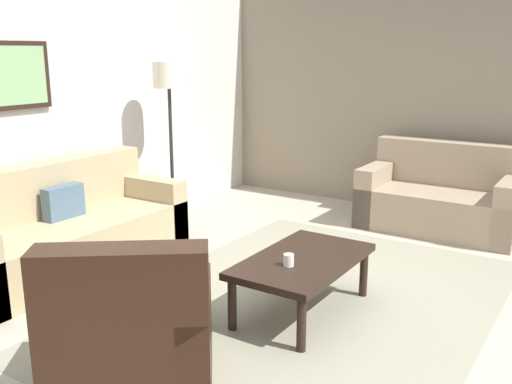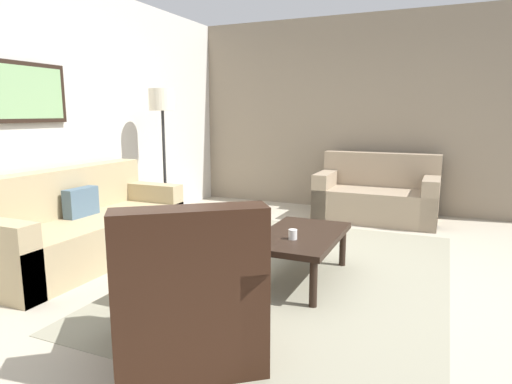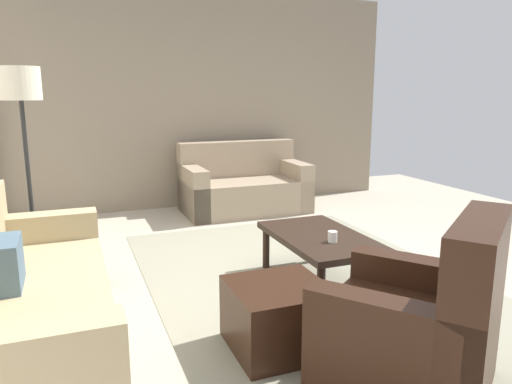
{
  "view_description": "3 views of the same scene",
  "coord_description": "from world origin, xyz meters",
  "px_view_note": "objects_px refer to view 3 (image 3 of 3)",
  "views": [
    {
      "loc": [
        -3.42,
        -1.8,
        1.81
      ],
      "look_at": [
        -0.0,
        0.41,
        0.79
      ],
      "focal_mm": 39.81,
      "sensor_mm": 36.0,
      "label": 1
    },
    {
      "loc": [
        -3.58,
        -1.15,
        1.42
      ],
      "look_at": [
        0.11,
        0.46,
        0.7
      ],
      "focal_mm": 30.83,
      "sensor_mm": 36.0,
      "label": 2
    },
    {
      "loc": [
        -3.33,
        1.75,
        1.51
      ],
      "look_at": [
        0.06,
        0.43,
        0.76
      ],
      "focal_mm": 33.87,
      "sensor_mm": 36.0,
      "label": 3
    }
  ],
  "objects_px": {
    "couch_loveseat": "(242,187)",
    "couch_main": "(13,310)",
    "cup": "(333,237)",
    "armchair_leather": "(422,336)",
    "ottoman": "(278,317)",
    "coffee_table": "(320,241)",
    "lamp_standing": "(22,105)"
  },
  "relations": [
    {
      "from": "couch_loveseat",
      "to": "couch_main",
      "type": "bearing_deg",
      "value": 140.03
    },
    {
      "from": "cup",
      "to": "armchair_leather",
      "type": "bearing_deg",
      "value": 170.68
    },
    {
      "from": "ottoman",
      "to": "coffee_table",
      "type": "bearing_deg",
      "value": -42.2
    },
    {
      "from": "armchair_leather",
      "to": "lamp_standing",
      "type": "xyz_separation_m",
      "value": [
        2.51,
        1.91,
        1.1
      ]
    },
    {
      "from": "couch_loveseat",
      "to": "coffee_table",
      "type": "xyz_separation_m",
      "value": [
        -2.57,
        0.27,
        0.06
      ]
    },
    {
      "from": "armchair_leather",
      "to": "lamp_standing",
      "type": "bearing_deg",
      "value": 37.32
    },
    {
      "from": "couch_main",
      "to": "couch_loveseat",
      "type": "xyz_separation_m",
      "value": [
        2.91,
        -2.44,
        -0.0
      ]
    },
    {
      "from": "ottoman",
      "to": "coffee_table",
      "type": "distance_m",
      "value": 1.07
    },
    {
      "from": "armchair_leather",
      "to": "coffee_table",
      "type": "xyz_separation_m",
      "value": [
        1.44,
        -0.21,
        0.05
      ]
    },
    {
      "from": "coffee_table",
      "to": "couch_loveseat",
      "type": "bearing_deg",
      "value": -5.97
    },
    {
      "from": "coffee_table",
      "to": "cup",
      "type": "height_order",
      "value": "cup"
    },
    {
      "from": "couch_main",
      "to": "armchair_leather",
      "type": "bearing_deg",
      "value": -119.46
    },
    {
      "from": "couch_main",
      "to": "ottoman",
      "type": "distance_m",
      "value": 1.53
    },
    {
      "from": "cup",
      "to": "lamp_standing",
      "type": "bearing_deg",
      "value": 59.28
    },
    {
      "from": "armchair_leather",
      "to": "coffee_table",
      "type": "height_order",
      "value": "armchair_leather"
    },
    {
      "from": "ottoman",
      "to": "coffee_table",
      "type": "relative_size",
      "value": 0.51
    },
    {
      "from": "couch_main",
      "to": "lamp_standing",
      "type": "distance_m",
      "value": 1.79
    },
    {
      "from": "ottoman",
      "to": "lamp_standing",
      "type": "bearing_deg",
      "value": 37.41
    },
    {
      "from": "coffee_table",
      "to": "lamp_standing",
      "type": "height_order",
      "value": "lamp_standing"
    },
    {
      "from": "armchair_leather",
      "to": "ottoman",
      "type": "relative_size",
      "value": 2.0
    },
    {
      "from": "couch_loveseat",
      "to": "coffee_table",
      "type": "bearing_deg",
      "value": 174.03
    },
    {
      "from": "couch_main",
      "to": "coffee_table",
      "type": "relative_size",
      "value": 1.93
    },
    {
      "from": "armchair_leather",
      "to": "coffee_table",
      "type": "bearing_deg",
      "value": -8.28
    },
    {
      "from": "armchair_leather",
      "to": "ottoman",
      "type": "distance_m",
      "value": 0.83
    },
    {
      "from": "coffee_table",
      "to": "lamp_standing",
      "type": "bearing_deg",
      "value": 63.32
    },
    {
      "from": "couch_loveseat",
      "to": "ottoman",
      "type": "distance_m",
      "value": 3.49
    },
    {
      "from": "coffee_table",
      "to": "cup",
      "type": "relative_size",
      "value": 13.43
    },
    {
      "from": "couch_loveseat",
      "to": "cup",
      "type": "xyz_separation_m",
      "value": [
        -2.76,
        0.27,
        0.15
      ]
    },
    {
      "from": "lamp_standing",
      "to": "armchair_leather",
      "type": "bearing_deg",
      "value": -142.68
    },
    {
      "from": "couch_main",
      "to": "lamp_standing",
      "type": "height_order",
      "value": "lamp_standing"
    },
    {
      "from": "ottoman",
      "to": "cup",
      "type": "xyz_separation_m",
      "value": [
        0.59,
        -0.7,
        0.25
      ]
    },
    {
      "from": "ottoman",
      "to": "lamp_standing",
      "type": "relative_size",
      "value": 0.33
    }
  ]
}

